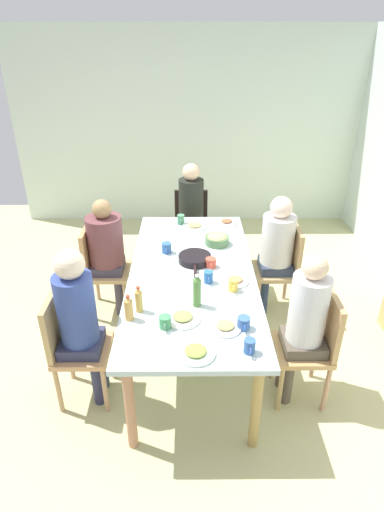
% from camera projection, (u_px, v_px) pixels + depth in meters
% --- Properties ---
extents(ground_plane, '(6.87, 6.87, 0.00)m').
position_uv_depth(ground_plane, '(192.00, 345.00, 3.82)').
color(ground_plane, '#BEB984').
extents(wall_left, '(0.12, 4.81, 2.60)m').
position_uv_depth(wall_left, '(191.00, 130.00, 5.76)').
color(wall_left, silver).
rests_on(wall_left, ground_plane).
extents(dining_table, '(2.27, 1.02, 0.77)m').
position_uv_depth(dining_table, '(192.00, 279.00, 3.48)').
color(dining_table, silver).
rests_on(dining_table, ground_plane).
extents(chair_0, '(0.40, 0.40, 0.90)m').
position_uv_depth(chair_0, '(100.00, 265.00, 4.07)').
color(chair_0, tan).
rests_on(chair_0, ground_plane).
extents(person_0, '(0.33, 0.33, 1.19)m').
position_uv_depth(person_0, '(107.00, 246.00, 3.97)').
color(person_0, '#49433D').
rests_on(person_0, ground_plane).
extents(chair_1, '(0.40, 0.40, 0.90)m').
position_uv_depth(chair_1, '(71.00, 343.00, 3.07)').
color(chair_1, tan).
rests_on(chair_1, ground_plane).
extents(person_1, '(0.30, 0.30, 1.28)m').
position_uv_depth(person_1, '(79.00, 316.00, 2.96)').
color(person_1, '#303A52').
rests_on(person_1, ground_plane).
extents(chair_2, '(0.40, 0.40, 0.90)m').
position_uv_depth(chair_2, '(283.00, 265.00, 4.08)').
color(chair_2, tan).
rests_on(chair_2, ground_plane).
extents(person_2, '(0.31, 0.31, 1.21)m').
position_uv_depth(person_2, '(276.00, 245.00, 3.97)').
color(person_2, '#263450').
rests_on(person_2, ground_plane).
extents(chair_3, '(0.40, 0.40, 0.90)m').
position_uv_depth(chair_3, '(191.00, 225.00, 4.90)').
color(chair_3, black).
rests_on(chair_3, ground_plane).
extents(person_3, '(0.30, 0.30, 1.26)m').
position_uv_depth(person_3, '(191.00, 210.00, 4.71)').
color(person_3, '#443E48').
rests_on(person_3, ground_plane).
extents(chair_4, '(0.40, 0.40, 0.90)m').
position_uv_depth(chair_4, '(314.00, 342.00, 3.08)').
color(chair_4, tan).
rests_on(chair_4, ground_plane).
extents(person_4, '(0.30, 0.30, 1.24)m').
position_uv_depth(person_4, '(305.00, 319.00, 2.98)').
color(person_4, brown).
rests_on(person_4, ground_plane).
extents(plate_0, '(0.25, 0.25, 0.04)m').
position_uv_depth(plate_0, '(195.00, 226.00, 4.21)').
color(plate_0, white).
rests_on(plate_0, dining_table).
extents(plate_1, '(0.20, 0.20, 0.04)m').
position_uv_depth(plate_1, '(227.00, 222.00, 4.30)').
color(plate_1, silver).
rests_on(plate_1, dining_table).
extents(plate_2, '(0.22, 0.22, 0.04)m').
position_uv_depth(plate_2, '(225.00, 327.00, 2.80)').
color(plate_2, white).
rests_on(plate_2, dining_table).
extents(plate_3, '(0.21, 0.21, 0.04)m').
position_uv_depth(plate_3, '(235.00, 280.00, 3.31)').
color(plate_3, silver).
rests_on(plate_3, dining_table).
extents(plate_4, '(0.25, 0.25, 0.04)m').
position_uv_depth(plate_4, '(183.00, 318.00, 2.89)').
color(plate_4, white).
rests_on(plate_4, dining_table).
extents(plate_5, '(0.25, 0.25, 0.04)m').
position_uv_depth(plate_5, '(196.00, 352.00, 2.58)').
color(plate_5, silver).
rests_on(plate_5, dining_table).
extents(bowl_0, '(0.22, 0.22, 0.10)m').
position_uv_depth(bowl_0, '(217.00, 239.00, 3.87)').
color(bowl_0, '#527648').
rests_on(bowl_0, dining_table).
extents(serving_pan, '(0.46, 0.28, 0.06)m').
position_uv_depth(serving_pan, '(195.00, 259.00, 3.59)').
color(serving_pan, black).
rests_on(serving_pan, dining_table).
extents(cup_0, '(0.11, 0.07, 0.10)m').
position_uv_depth(cup_0, '(233.00, 285.00, 3.19)').
color(cup_0, '#EDC249').
rests_on(cup_0, dining_table).
extents(cup_1, '(0.11, 0.07, 0.10)m').
position_uv_depth(cup_1, '(250.00, 346.00, 2.58)').
color(cup_1, '#355E9B').
rests_on(cup_1, dining_table).
extents(cup_2, '(0.12, 0.08, 0.09)m').
position_uv_depth(cup_2, '(165.00, 322.00, 2.80)').
color(cup_2, '#429157').
rests_on(cup_2, dining_table).
extents(cup_3, '(0.11, 0.07, 0.10)m').
position_uv_depth(cup_3, '(208.00, 277.00, 3.29)').
color(cup_3, '#2B5FA6').
rests_on(cup_3, dining_table).
extents(cup_4, '(0.11, 0.07, 0.10)m').
position_uv_depth(cup_4, '(181.00, 220.00, 4.27)').
color(cup_4, '#49835C').
rests_on(cup_4, dining_table).
extents(cup_5, '(0.13, 0.09, 0.08)m').
position_uv_depth(cup_5, '(211.00, 263.00, 3.51)').
color(cup_5, '#C84B37').
rests_on(cup_5, dining_table).
extents(cup_6, '(0.12, 0.09, 0.09)m').
position_uv_depth(cup_6, '(167.00, 248.00, 3.73)').
color(cup_6, '#335F9B').
rests_on(cup_6, dining_table).
extents(cup_7, '(0.12, 0.09, 0.09)m').
position_uv_depth(cup_7, '(244.00, 323.00, 2.79)').
color(cup_7, '#3A61A2').
rests_on(cup_7, dining_table).
extents(bottle_0, '(0.05, 0.05, 0.20)m').
position_uv_depth(bottle_0, '(139.00, 300.00, 2.93)').
color(bottle_0, gold).
rests_on(bottle_0, dining_table).
extents(bottle_1, '(0.06, 0.06, 0.25)m').
position_uv_depth(bottle_1, '(197.00, 291.00, 2.98)').
color(bottle_1, '#517E39').
rests_on(bottle_1, dining_table).
extents(bottle_2, '(0.06, 0.06, 0.19)m').
position_uv_depth(bottle_2, '(129.00, 308.00, 2.85)').
color(bottle_2, gold).
rests_on(bottle_2, dining_table).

